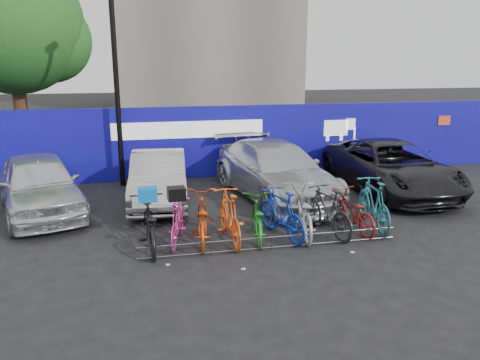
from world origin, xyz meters
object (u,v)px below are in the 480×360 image
object	(u,v)px
bike_5	(281,214)
bike_7	(327,211)
car_0	(39,184)
bike_2	(202,218)
tree	(18,27)
bike_0	(149,225)
bike_9	(374,204)
bike_4	(257,218)
bike_3	(230,216)
lamppost	(116,81)
car_2	(275,170)
bike_rack	(272,242)
car_3	(390,167)
car_1	(159,178)
bike_1	(177,222)
bike_6	(302,212)
bike_8	(352,211)

from	to	relation	value
bike_5	bike_7	bearing A→B (deg)	163.25
car_0	bike_2	bearing A→B (deg)	-53.42
tree	bike_0	world-z (taller)	tree
bike_5	car_0	bearing A→B (deg)	-42.86
bike_5	bike_9	world-z (taller)	bike_9
bike_4	bike_7	xyz separation A→B (m)	(1.61, -0.12, 0.10)
bike_3	bike_4	size ratio (longest dim) A/B	1.09
tree	lamppost	size ratio (longest dim) A/B	1.28
bike_4	car_2	bearing A→B (deg)	-103.28
lamppost	bike_9	bearing A→B (deg)	-41.51
bike_rack	car_0	bearing A→B (deg)	144.93
tree	car_3	world-z (taller)	tree
car_1	bike_2	size ratio (longest dim) A/B	2.09
bike_rack	bike_2	xyz separation A→B (m)	(-1.38, 0.80, 0.37)
bike_1	bike_2	xyz separation A→B (m)	(0.53, 0.02, 0.03)
car_1	bike_7	distance (m)	4.96
bike_3	bike_5	distance (m)	1.18
bike_2	bike_4	distance (m)	1.23
bike_4	bike_7	size ratio (longest dim) A/B	0.94
bike_6	car_1	bearing A→B (deg)	-37.19
bike_rack	bike_6	distance (m)	1.23
car_0	bike_3	world-z (taller)	car_0
bike_5	tree	bearing A→B (deg)	-68.94
bike_7	bike_8	bearing A→B (deg)	179.34
tree	bike_9	bearing A→B (deg)	-46.19
bike_6	bike_7	distance (m)	0.56
tree	bike_rack	xyz separation A→B (m)	(6.77, -10.66, -4.91)
bike_3	bike_4	world-z (taller)	bike_3
bike_5	bike_8	bearing A→B (deg)	168.62
bike_2	bike_6	xyz separation A→B (m)	(2.29, -0.08, 0.01)
car_3	bike_5	bearing A→B (deg)	-145.06
car_1	car_3	bearing A→B (deg)	0.84
bike_rack	bike_8	size ratio (longest dim) A/B	3.15
bike_2	bike_4	xyz separation A→B (m)	(1.23, -0.10, -0.06)
lamppost	bike_1	size ratio (longest dim) A/B	3.71
bike_9	bike_5	bearing A→B (deg)	9.86
bike_0	bike_9	distance (m)	5.22
bike_8	bike_9	xyz separation A→B (m)	(0.56, 0.05, 0.13)
lamppost	car_3	bearing A→B (deg)	-16.68
bike_rack	bike_8	xyz separation A→B (m)	(2.15, 0.73, 0.30)
tree	bike_8	bearing A→B (deg)	-48.06
bike_7	bike_6	bearing A→B (deg)	-25.72
car_3	bike_5	world-z (taller)	car_3
tree	bike_1	world-z (taller)	tree
car_3	bike_6	xyz separation A→B (m)	(-3.82, -2.90, -0.21)
bike_3	car_0	bearing A→B (deg)	-36.40
bike_3	bike_2	bearing A→B (deg)	-18.06
bike_0	bike_7	world-z (taller)	bike_7
bike_9	lamppost	bearing A→B (deg)	-35.17
bike_rack	bike_5	xyz separation A→B (m)	(0.39, 0.63, 0.40)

